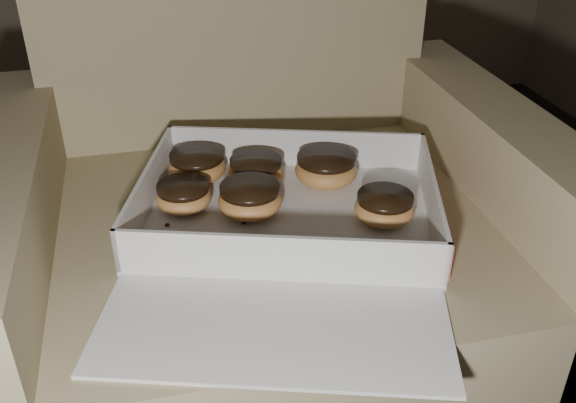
# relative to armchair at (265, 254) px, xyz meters

# --- Properties ---
(armchair) EXTENTS (0.84, 0.71, 0.88)m
(armchair) POSITION_rel_armchair_xyz_m (0.00, 0.00, 0.00)
(armchair) COLOR #837854
(armchair) RESTS_ON floor
(bakery_box) EXTENTS (0.54, 0.59, 0.07)m
(bakery_box) POSITION_rel_armchair_xyz_m (0.01, -0.12, 0.13)
(bakery_box) COLOR white
(bakery_box) RESTS_ON armchair
(donut_a) EXTENTS (0.09, 0.09, 0.04)m
(donut_a) POSITION_rel_armchair_xyz_m (0.15, -0.13, 0.15)
(donut_a) COLOR #E9A151
(donut_a) RESTS_ON bakery_box
(donut_b) EXTENTS (0.10, 0.10, 0.05)m
(donut_b) POSITION_rel_armchair_xyz_m (0.10, -0.00, 0.15)
(donut_b) COLOR #E9A151
(donut_b) RESTS_ON bakery_box
(donut_c) EXTENTS (0.09, 0.09, 0.04)m
(donut_c) POSITION_rel_armchair_xyz_m (-0.01, 0.02, 0.15)
(donut_c) COLOR #E9A151
(donut_c) RESTS_ON bakery_box
(donut_d) EXTENTS (0.09, 0.09, 0.05)m
(donut_d) POSITION_rel_armchair_xyz_m (-0.03, -0.06, 0.15)
(donut_d) COLOR #E9A151
(donut_d) RESTS_ON bakery_box
(donut_e) EXTENTS (0.09, 0.09, 0.05)m
(donut_e) POSITION_rel_armchair_xyz_m (-0.10, 0.06, 0.15)
(donut_e) COLOR #E9A151
(donut_e) RESTS_ON bakery_box
(donut_f) EXTENTS (0.08, 0.08, 0.04)m
(donut_f) POSITION_rel_armchair_xyz_m (-0.12, -0.03, 0.15)
(donut_f) COLOR #E9A151
(donut_f) RESTS_ON bakery_box
(crumb_a) EXTENTS (0.01, 0.01, 0.00)m
(crumb_a) POSITION_rel_armchair_xyz_m (0.14, -0.21, 0.13)
(crumb_a) COLOR black
(crumb_a) RESTS_ON bakery_box
(crumb_b) EXTENTS (0.01, 0.01, 0.00)m
(crumb_b) POSITION_rel_armchair_xyz_m (0.01, -0.18, 0.13)
(crumb_b) COLOR black
(crumb_b) RESTS_ON bakery_box
(crumb_c) EXTENTS (0.01, 0.01, 0.00)m
(crumb_c) POSITION_rel_armchair_xyz_m (-0.05, -0.09, 0.13)
(crumb_c) COLOR black
(crumb_c) RESTS_ON bakery_box
(crumb_d) EXTENTS (0.01, 0.01, 0.00)m
(crumb_d) POSITION_rel_armchair_xyz_m (-0.18, -0.13, 0.13)
(crumb_d) COLOR black
(crumb_d) RESTS_ON bakery_box
(crumb_e) EXTENTS (0.01, 0.01, 0.00)m
(crumb_e) POSITION_rel_armchair_xyz_m (-0.15, -0.07, 0.13)
(crumb_e) COLOR black
(crumb_e) RESTS_ON bakery_box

